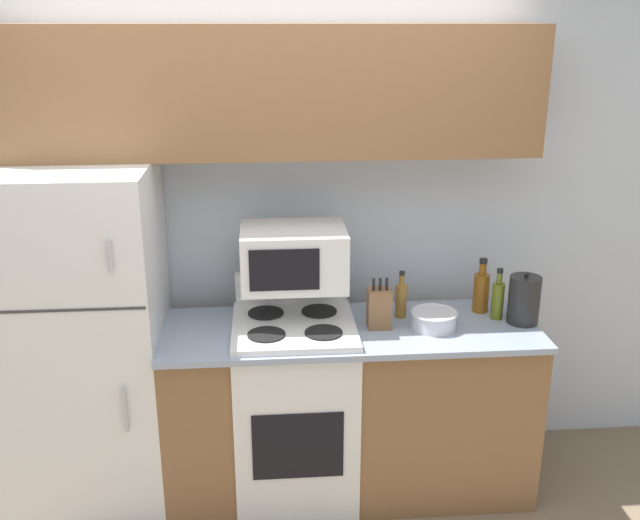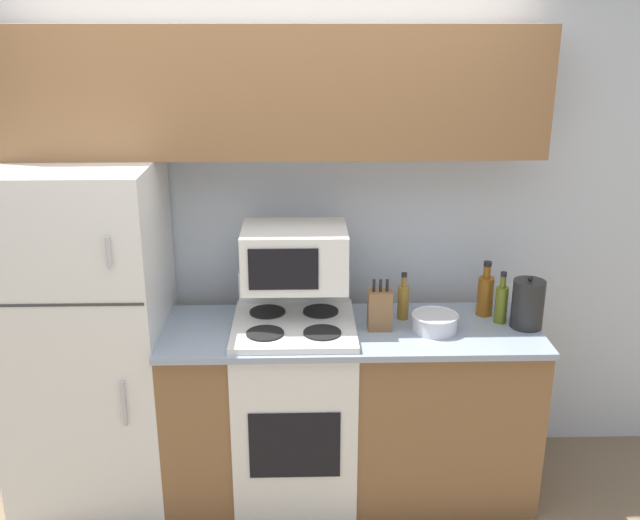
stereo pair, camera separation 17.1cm
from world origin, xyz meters
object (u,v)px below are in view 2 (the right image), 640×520
stove (295,406)px  bottle_vinegar (403,301)px  refrigerator (88,336)px  bottle_olive_oil (501,303)px  bottle_whiskey (485,294)px  microwave (295,256)px  kettle (528,304)px  bowl (435,322)px  knife_block (380,309)px

stove → bottle_vinegar: bearing=10.6°
refrigerator → bottle_olive_oil: bearing=-0.9°
bottle_whiskey → microwave: bearing=-177.0°
bottle_whiskey → kettle: (0.17, -0.15, 0.01)m
microwave → kettle: bearing=-5.4°
microwave → bottle_vinegar: size_ratio=2.07×
stove → bottle_whiskey: 1.10m
bowl → bottle_olive_oil: size_ratio=0.86×
microwave → knife_block: 0.48m
kettle → bottle_olive_oil: bearing=152.5°
knife_block → bowl: 0.27m
bottle_vinegar → microwave: bearing=-178.9°
refrigerator → knife_block: (1.42, -0.09, 0.16)m
knife_block → bottle_vinegar: (0.13, 0.12, -0.00)m
stove → kettle: bearing=-0.7°
stove → bottle_olive_oil: bottle_olive_oil is taller
stove → kettle: 1.24m
microwave → bowl: size_ratio=2.22×
bowl → kettle: 0.46m
bowl → bottle_whiskey: size_ratio=0.80×
bowl → kettle: size_ratio=0.86×
refrigerator → knife_block: refrigerator is taller
knife_block → kettle: bearing=0.1°
microwave → kettle: (1.11, -0.10, -0.22)m
bottle_vinegar → refrigerator: bearing=-179.0°
microwave → bottle_olive_oil: microwave is taller
kettle → bottle_vinegar: bearing=168.8°
bowl → bottle_vinegar: (-0.13, 0.15, 0.05)m
bowl → kettle: bearing=4.3°
bowl → refrigerator: bearing=175.8°
bottle_olive_oil → microwave: bearing=177.3°
stove → knife_block: knife_block is taller
refrigerator → microwave: bearing=0.9°
kettle → microwave: bearing=174.6°
bottle_vinegar → bottle_whiskey: 0.42m
knife_block → bottle_olive_oil: 0.60m
stove → knife_block: bearing=-2.2°
refrigerator → microwave: refrigerator is taller
bottle_whiskey → bowl: bearing=-146.4°
refrigerator → knife_block: size_ratio=6.72×
refrigerator → kettle: refrigerator is taller
knife_block → kettle: 0.71m
refrigerator → bottle_vinegar: size_ratio=7.10×
microwave → knife_block: bearing=-14.8°
stove → bottle_olive_oil: 1.14m
bottle_olive_oil → kettle: size_ratio=1.00×
stove → bottle_vinegar: 0.75m
stove → bowl: stove is taller
bottle_vinegar → kettle: (0.58, -0.12, 0.02)m
microwave → knife_block: microwave is taller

